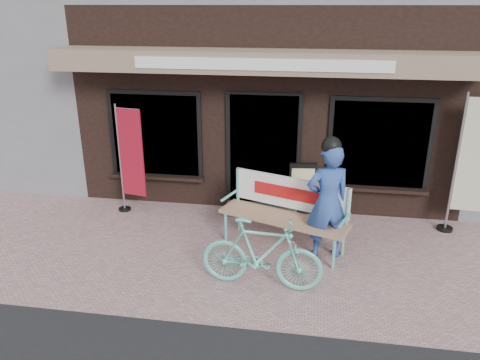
% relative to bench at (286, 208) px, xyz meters
% --- Properties ---
extents(ground, '(70.00, 70.00, 0.00)m').
position_rel_bench_xyz_m(ground, '(-0.51, -0.66, -0.65)').
color(ground, '#B58A8B').
rests_on(ground, ground).
extents(storefront, '(7.00, 6.77, 6.00)m').
position_rel_bench_xyz_m(storefront, '(-0.51, 4.30, 2.35)').
color(storefront, black).
rests_on(storefront, ground).
extents(bench, '(2.08, 1.17, 1.10)m').
position_rel_bench_xyz_m(bench, '(0.00, 0.00, 0.00)').
color(bench, '#62C1B1').
rests_on(bench, ground).
extents(person, '(0.74, 0.59, 1.89)m').
position_rel_bench_xyz_m(person, '(0.61, -0.25, 0.28)').
color(person, '#2C4A98').
rests_on(person, ground).
extents(bicycle, '(1.69, 0.59, 1.00)m').
position_rel_bench_xyz_m(bicycle, '(-0.25, -1.23, -0.15)').
color(bicycle, '#62C1B1').
rests_on(bicycle, ground).
extents(nobori_red, '(0.60, 0.25, 2.01)m').
position_rel_bench_xyz_m(nobori_red, '(-2.85, 0.83, 0.39)').
color(nobori_red, gray).
rests_on(nobori_red, ground).
extents(nobori_cream, '(0.69, 0.27, 2.36)m').
position_rel_bench_xyz_m(nobori_cream, '(2.90, 0.92, 0.57)').
color(nobori_cream, gray).
rests_on(nobori_cream, ground).
extents(menu_stand, '(0.49, 0.16, 0.97)m').
position_rel_bench_xyz_m(menu_stand, '(0.21, 1.24, -0.15)').
color(menu_stand, black).
rests_on(menu_stand, ground).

